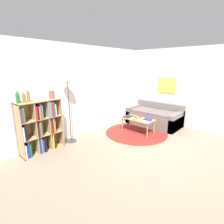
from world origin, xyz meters
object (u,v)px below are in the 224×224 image
object	(u,v)px
floor_lamp	(68,93)
couch	(155,117)
bowl	(135,119)
laptop	(128,116)
bottle_middle	(24,98)
coffee_table	(138,120)
vase_on_shelf	(52,95)
cup	(140,116)
bottle_right	(28,97)
bottle_left	(18,98)
bookshelf	(40,127)

from	to	relation	value
floor_lamp	couch	bearing A→B (deg)	-19.32
couch	bowl	bearing A→B (deg)	178.25
laptop	bottle_middle	world-z (taller)	bottle_middle
coffee_table	vase_on_shelf	xyz separation A→B (m)	(-2.25, 1.02, 0.95)
laptop	bowl	bearing A→B (deg)	-109.30
cup	bottle_right	world-z (taller)	bottle_right
laptop	bottle_left	size ratio (longest dim) A/B	1.26
couch	vase_on_shelf	size ratio (longest dim) A/B	9.67
bottle_right	bottle_middle	bearing A→B (deg)	-177.30
floor_lamp	bowl	xyz separation A→B (m)	(1.65, -0.96, -0.86)
laptop	cup	size ratio (longest dim) A/B	3.54
bottle_right	vase_on_shelf	xyz separation A→B (m)	(0.56, 0.02, -0.02)
bottle_left	laptop	bearing A→B (deg)	-12.72
bookshelf	bottle_middle	xyz separation A→B (m)	(-0.28, -0.03, 0.73)
coffee_table	bottle_right	bearing A→B (deg)	160.48
bottle_right	laptop	bearing A→B (deg)	-13.07
bottle_left	bottle_right	distance (m)	0.21
floor_lamp	bowl	size ratio (longest dim) A/B	12.89
floor_lamp	coffee_table	bearing A→B (deg)	-28.33
floor_lamp	couch	xyz separation A→B (m)	(2.85, -1.00, -1.05)
bottle_middle	bottle_right	bearing A→B (deg)	2.70
bottle_middle	couch	bearing A→B (deg)	-14.43
cup	bottle_middle	bearing A→B (deg)	162.50
bookshelf	bottle_middle	distance (m)	0.78
floor_lamp	laptop	bearing A→B (deg)	-19.36
coffee_table	bottle_right	xyz separation A→B (m)	(-2.81, 1.00, 0.98)
bookshelf	couch	size ratio (longest dim) A/B	0.71
coffee_table	laptop	size ratio (longest dim) A/B	3.01
laptop	vase_on_shelf	bearing A→B (deg)	163.27
bottle_left	vase_on_shelf	world-z (taller)	bottle_left
couch	cup	distance (m)	0.90
cup	bottle_right	xyz separation A→B (m)	(-2.98, 0.97, 0.88)
couch	coffee_table	world-z (taller)	couch
laptop	cup	bearing A→B (deg)	-58.49
bookshelf	laptop	bearing A→B (deg)	-14.42
couch	bottle_right	size ratio (longest dim) A/B	6.40
couch	bowl	size ratio (longest dim) A/B	13.83
bookshelf	couch	distance (m)	3.83
bookshelf	bottle_right	bearing A→B (deg)	-173.17
bowl	bottle_left	xyz separation A→B (m)	(-2.87, 1.01, 0.90)
bottle_middle	vase_on_shelf	xyz separation A→B (m)	(0.66, 0.03, -0.00)
coffee_table	bottle_right	world-z (taller)	bottle_right
laptop	cup	world-z (taller)	cup
bottle_left	bottle_middle	bearing A→B (deg)	-16.79
bookshelf	floor_lamp	size ratio (longest dim) A/B	0.76
bowl	bookshelf	bearing A→B (deg)	157.88
bowl	floor_lamp	bearing A→B (deg)	149.83
laptop	vase_on_shelf	xyz separation A→B (m)	(-2.21, 0.67, 0.90)
bowl	vase_on_shelf	xyz separation A→B (m)	(-2.09, 1.00, 0.88)
coffee_table	bottle_middle	world-z (taller)	bottle_middle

